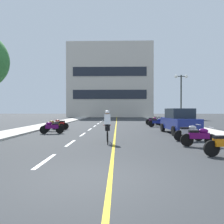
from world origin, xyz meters
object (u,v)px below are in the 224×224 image
Objects in this scene: motorcycle_4 at (54,125)px; motorcycle_6 at (157,122)px; motorcycle_7 at (156,121)px; cyclist_rider at (107,126)px; motorcycle_2 at (189,132)px; motorcycle_5 at (60,124)px; motorcycle_3 at (52,127)px; motorcycle_8 at (153,121)px; motorcycle_1 at (199,137)px; parked_car_near at (179,121)px; motorcycle_9 at (153,120)px; street_lamp_mid at (181,88)px.

motorcycle_6 is at bearing 24.90° from motorcycle_4.
cyclist_rider reaches higher than motorcycle_7.
motorcycle_7 is 0.96× the size of cyclist_rider.
motorcycle_5 is (-9.05, 6.96, 0.00)m from motorcycle_2.
cyclist_rider reaches higher than motorcycle_3.
motorcycle_2 is 1.02× the size of motorcycle_4.
motorcycle_1 is at bearing -90.81° from motorcycle_8.
motorcycle_6 is at bearing 89.58° from motorcycle_1.
motorcycle_2 is 1.02× the size of motorcycle_3.
motorcycle_2 is at bearing 9.94° from cyclist_rider.
motorcycle_4 is at bearing 140.91° from motorcycle_1.
parked_car_near is at bearing -84.04° from motorcycle_6.
motorcycle_3 is at bearing -129.51° from motorcycle_9.
motorcycle_5 is at bearing -163.67° from motorcycle_6.
motorcycle_5 is (-9.60, 3.05, -0.44)m from parked_car_near.
motorcycle_9 is at bearing 139.80° from street_lamp_mid.
motorcycle_9 is at bearing 88.89° from motorcycle_2.
motorcycle_7 is (0.19, 1.86, 0.00)m from motorcycle_6.
parked_car_near is at bearing 81.98° from motorcycle_2.
motorcycle_2 is 14.35m from motorcycle_9.
motorcycle_3 is 6.01m from cyclist_rider.
street_lamp_mid is 3.25× the size of motorcycle_5.
motorcycle_4 is at bearing 149.27° from motorcycle_2.
motorcycle_2 and motorcycle_3 have the same top height.
motorcycle_3 is at bearing -132.81° from motorcycle_8.
motorcycle_7 is (-0.41, 7.55, -0.44)m from parked_car_near.
street_lamp_mid is 3.25× the size of motorcycle_4.
cyclist_rider is (-4.56, -13.74, 0.41)m from motorcycle_8.
parked_car_near reaches higher than motorcycle_7.
motorcycle_7 is at bearing -168.01° from street_lamp_mid.
motorcycle_7 is (-2.84, -0.60, -3.59)m from street_lamp_mid.
motorcycle_1 is 12.56m from motorcycle_5.
parked_car_near reaches higher than motorcycle_9.
motorcycle_4 is at bearing -136.29° from motorcycle_9.
street_lamp_mid is 3.25× the size of motorcycle_6.
motorcycle_4 and motorcycle_6 have the same top height.
parked_car_near reaches higher than motorcycle_4.
motorcycle_2 is at bearing -21.85° from motorcycle_3.
motorcycle_6 is at bearing 95.96° from parked_car_near.
motorcycle_8 is (9.13, 5.99, 0.00)m from motorcycle_5.
motorcycle_4 is at bearing 126.67° from cyclist_rider.
parked_car_near is 9.76m from motorcycle_4.
motorcycle_3 is 10.59m from motorcycle_6.
motorcycle_7 is at bearing 33.27° from motorcycle_4.
motorcycle_1 and motorcycle_5 have the same top height.
street_lamp_mid reaches higher than motorcycle_3.
motorcycle_9 is (0.19, 1.40, 0.00)m from motorcycle_8.
motorcycle_4 is at bearing 171.20° from parked_car_near.
motorcycle_9 is (9.36, 8.95, 0.00)m from motorcycle_4.
motorcycle_5 is (0.04, 1.56, 0.00)m from motorcycle_4.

